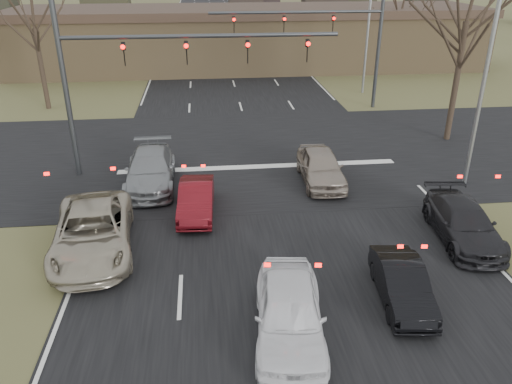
% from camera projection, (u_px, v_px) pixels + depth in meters
% --- Properties ---
extents(ground, '(360.00, 360.00, 0.00)m').
position_uv_depth(ground, '(316.00, 360.00, 12.61)').
color(ground, '#4B4A28').
rests_on(ground, ground).
extents(road_main, '(14.00, 300.00, 0.02)m').
position_uv_depth(road_main, '(219.00, 35.00, 66.63)').
color(road_main, black).
rests_on(road_main, ground).
extents(road_cross, '(200.00, 14.00, 0.02)m').
position_uv_depth(road_cross, '(254.00, 152.00, 26.11)').
color(road_cross, black).
rests_on(road_cross, ground).
extents(building, '(42.40, 10.40, 5.30)m').
position_uv_depth(building, '(250.00, 37.00, 45.89)').
color(building, olive).
rests_on(building, ground).
extents(mast_arm_near, '(12.12, 0.24, 8.00)m').
position_uv_depth(mast_arm_near, '(139.00, 64.00, 21.66)').
color(mast_arm_near, '#383A3D').
rests_on(mast_arm_near, ground).
extents(mast_arm_far, '(11.12, 0.24, 8.00)m').
position_uv_depth(mast_arm_far, '(337.00, 31.00, 31.79)').
color(mast_arm_far, '#383A3D').
rests_on(mast_arm_far, ground).
extents(streetlight_right_near, '(2.34, 0.25, 10.00)m').
position_uv_depth(streetlight_right_near, '(484.00, 58.00, 20.10)').
color(streetlight_right_near, gray).
rests_on(streetlight_right_near, ground).
extents(streetlight_right_far, '(2.34, 0.25, 10.00)m').
position_uv_depth(streetlight_right_far, '(367.00, 15.00, 35.46)').
color(streetlight_right_far, gray).
rests_on(streetlight_right_far, ground).
extents(car_silver_suv, '(3.16, 5.83, 1.55)m').
position_uv_depth(car_silver_suv, '(93.00, 232.00, 16.99)').
color(car_silver_suv, '#A69C86').
rests_on(car_silver_suv, ground).
extents(car_white_sedan, '(2.34, 4.69, 1.53)m').
position_uv_depth(car_white_sedan, '(290.00, 312.00, 13.12)').
color(car_white_sedan, white).
rests_on(car_white_sedan, ground).
extents(car_black_hatch, '(1.64, 3.71, 1.18)m').
position_uv_depth(car_black_hatch, '(402.00, 284.00, 14.57)').
color(car_black_hatch, black).
rests_on(car_black_hatch, ground).
extents(car_charcoal_sedan, '(2.33, 4.75, 1.33)m').
position_uv_depth(car_charcoal_sedan, '(463.00, 223.00, 17.79)').
color(car_charcoal_sedan, black).
rests_on(car_charcoal_sedan, ground).
extents(car_grey_ahead, '(2.18, 5.18, 1.49)m').
position_uv_depth(car_grey_ahead, '(151.00, 169.00, 22.10)').
color(car_grey_ahead, gray).
rests_on(car_grey_ahead, ground).
extents(car_red_ahead, '(1.50, 3.85, 1.25)m').
position_uv_depth(car_red_ahead, '(196.00, 199.00, 19.63)').
color(car_red_ahead, '#560C12').
rests_on(car_red_ahead, ground).
extents(car_silver_ahead, '(1.89, 4.44, 1.50)m').
position_uv_depth(car_silver_ahead, '(321.00, 167.00, 22.38)').
color(car_silver_ahead, gray).
rests_on(car_silver_ahead, ground).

